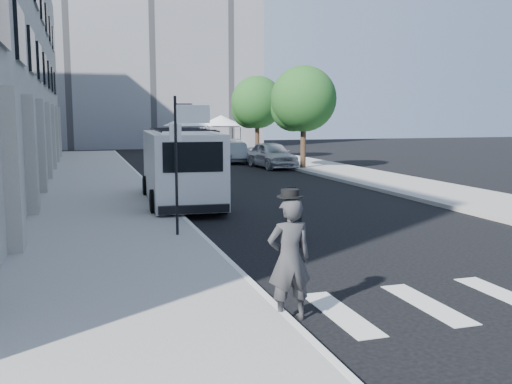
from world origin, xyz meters
TOP-DOWN VIEW (x-y plane):
  - ground at (0.00, 0.00)m, footprint 120.00×120.00m
  - sidewalk_left at (-4.25, 16.00)m, footprint 4.50×48.00m
  - sidewalk_right at (9.00, 20.00)m, footprint 4.00×56.00m
  - building_far at (2.00, 50.00)m, footprint 22.00×12.00m
  - sign_pole at (-2.36, 3.20)m, footprint 1.03×0.07m
  - tree_near at (7.50, 20.15)m, footprint 3.80×3.83m
  - tree_far at (7.50, 29.15)m, footprint 3.80×3.83m
  - tent_left at (4.00, 38.00)m, footprint 4.00×4.00m
  - tent_right at (7.20, 38.50)m, footprint 4.00×4.00m
  - businessman at (-1.88, -3.00)m, footprint 0.71×0.46m
  - briefcase at (0.17, 1.75)m, footprint 0.23×0.46m
  - suitcase at (0.50, 3.00)m, footprint 0.29×0.46m
  - cargo_van at (-1.49, 9.11)m, footprint 2.74×7.05m
  - parked_car_a at (6.27, 21.79)m, footprint 2.22×4.82m
  - parked_car_b at (5.20, 26.23)m, footprint 1.84×4.19m
  - parked_car_c at (6.80, 32.52)m, footprint 2.30×4.72m

SIDE VIEW (x-z plane):
  - ground at x=0.00m, z-range 0.00..0.00m
  - sidewalk_left at x=-4.25m, z-range 0.00..0.15m
  - sidewalk_right at x=9.00m, z-range 0.00..0.15m
  - briefcase at x=0.17m, z-range 0.00..0.34m
  - suitcase at x=0.50m, z-range -0.30..0.97m
  - parked_car_c at x=6.80m, z-range 0.00..1.32m
  - parked_car_b at x=5.20m, z-range 0.00..1.34m
  - parked_car_a at x=6.27m, z-range 0.00..1.60m
  - businessman at x=-1.88m, z-range 0.00..1.94m
  - cargo_van at x=-1.49m, z-range 0.04..2.62m
  - sign_pole at x=-2.36m, z-range 0.90..4.40m
  - tent_left at x=4.00m, z-range 1.11..4.31m
  - tent_right at x=7.20m, z-range 1.11..4.31m
  - tree_near at x=7.50m, z-range 0.96..6.99m
  - tree_far at x=7.50m, z-range 0.96..6.99m
  - building_far at x=2.00m, z-range 0.00..25.00m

